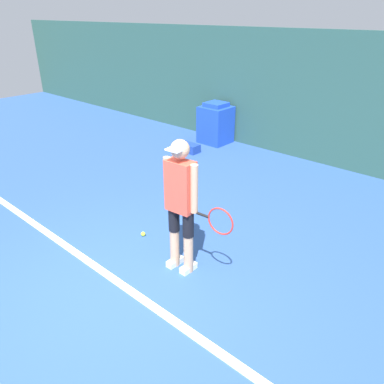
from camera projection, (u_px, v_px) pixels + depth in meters
The scene contains 7 objects.
ground_plane at pixel (119, 296), 4.36m from camera, with size 24.00×24.00×0.00m, color #2D5193.
back_wall at pixel (335, 102), 7.53m from camera, with size 24.00×0.10×2.68m.
court_baseline at pixel (128, 289), 4.45m from camera, with size 21.60×0.10×0.01m.
tennis_player at pixel (182, 202), 4.41m from camera, with size 0.97×0.30×1.72m.
tennis_ball at pixel (143, 234), 5.50m from camera, with size 0.07×0.07×0.07m.
covered_chair at pixel (216, 124), 9.24m from camera, with size 0.68×0.67×1.00m.
equipment_bag at pixel (187, 147), 8.81m from camera, with size 0.65×0.27×0.20m.
Camera 1 is at (2.90, -1.96, 3.00)m, focal length 35.00 mm.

